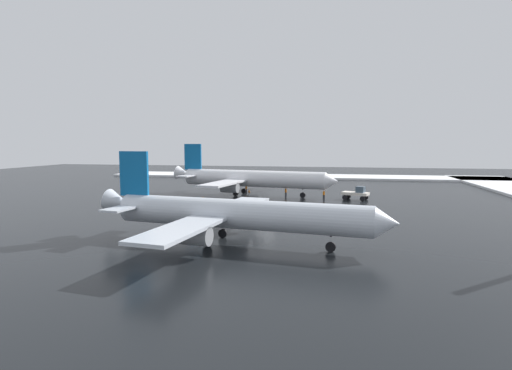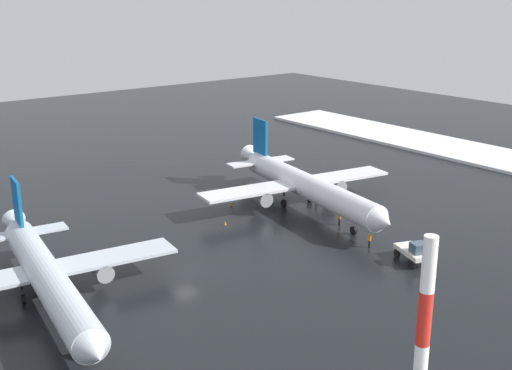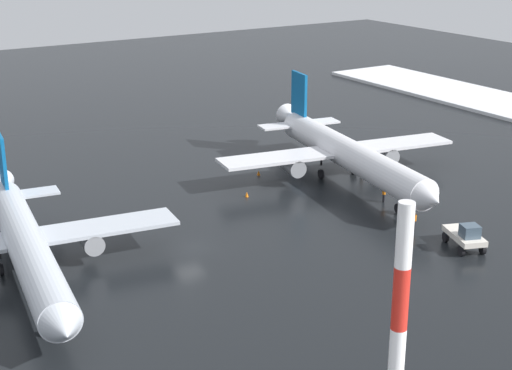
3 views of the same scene
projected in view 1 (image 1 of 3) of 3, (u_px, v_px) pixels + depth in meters
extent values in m
plane|color=black|center=(265.00, 219.00, 54.17)|extent=(240.00, 240.00, 0.00)
cube|color=white|center=(303.00, 176.00, 119.56)|extent=(14.00, 116.00, 0.53)
cylinder|color=white|center=(253.00, 179.00, 77.64)|extent=(7.91, 28.52, 3.22)
cone|color=white|center=(332.00, 181.00, 72.28)|extent=(3.39, 2.75, 3.06)
cone|color=white|center=(184.00, 174.00, 83.00)|extent=(3.26, 3.79, 3.13)
cube|color=white|center=(254.00, 176.00, 85.88)|extent=(12.82, 6.16, 0.34)
cylinder|color=gray|center=(253.00, 182.00, 84.05)|extent=(2.40, 3.49, 1.89)
cube|color=white|center=(223.00, 183.00, 71.44)|extent=(12.82, 6.16, 0.34)
cylinder|color=gray|center=(230.00, 188.00, 73.13)|extent=(2.40, 3.49, 1.89)
cube|color=#0C5999|center=(193.00, 157.00, 81.84)|extent=(0.97, 3.79, 5.30)
cube|color=white|center=(201.00, 174.00, 84.80)|extent=(4.89, 3.18, 0.23)
cube|color=white|center=(187.00, 176.00, 79.52)|extent=(4.89, 3.18, 0.23)
cylinder|color=black|center=(303.00, 188.00, 74.31)|extent=(0.23, 0.23, 0.66)
cylinder|color=black|center=(303.00, 195.00, 74.46)|extent=(0.50, 1.08, 1.04)
cylinder|color=black|center=(244.00, 184.00, 80.72)|extent=(0.23, 0.23, 0.66)
cylinder|color=black|center=(244.00, 191.00, 80.86)|extent=(0.50, 1.08, 1.04)
cylinder|color=black|center=(236.00, 186.00, 76.84)|extent=(0.23, 0.23, 0.66)
cylinder|color=black|center=(236.00, 193.00, 76.99)|extent=(0.50, 1.08, 1.04)
cylinder|color=silver|center=(239.00, 214.00, 40.18)|extent=(6.50, 26.55, 2.99)
cone|color=silver|center=(388.00, 223.00, 35.65)|extent=(3.10, 2.47, 2.84)
cone|color=silver|center=(119.00, 202.00, 44.72)|extent=(2.94, 3.45, 2.91)
cube|color=silver|center=(240.00, 205.00, 47.84)|extent=(11.85, 5.37, 0.32)
cylinder|color=gray|center=(238.00, 215.00, 46.14)|extent=(2.14, 3.20, 1.76)
cube|color=silver|center=(180.00, 230.00, 34.25)|extent=(11.85, 5.37, 0.32)
cylinder|color=gray|center=(194.00, 235.00, 35.86)|extent=(2.14, 3.20, 1.76)
cube|color=#0C5999|center=(134.00, 174.00, 43.70)|extent=(0.79, 3.53, 4.92)
cube|color=silver|center=(150.00, 201.00, 46.49)|extent=(4.49, 2.83, 0.21)
cube|color=silver|center=(121.00, 208.00, 41.52)|extent=(4.49, 2.83, 0.21)
cylinder|color=black|center=(331.00, 234.00, 37.38)|extent=(0.21, 0.21, 0.62)
cylinder|color=black|center=(331.00, 247.00, 37.52)|extent=(0.43, 1.00, 0.97)
cylinder|color=black|center=(223.00, 222.00, 42.98)|extent=(0.21, 0.21, 0.62)
cylinder|color=black|center=(223.00, 233.00, 43.12)|extent=(0.43, 1.00, 0.97)
cylinder|color=black|center=(207.00, 229.00, 39.34)|extent=(0.21, 0.21, 0.62)
cylinder|color=black|center=(207.00, 242.00, 39.47)|extent=(0.43, 1.00, 0.97)
cube|color=silver|center=(355.00, 194.00, 71.79)|extent=(3.65, 5.08, 0.50)
cube|color=#3F5160|center=(361.00, 189.00, 71.24)|extent=(1.89, 1.83, 1.10)
cylinder|color=black|center=(366.00, 197.00, 71.88)|extent=(0.61, 0.96, 0.90)
cylinder|color=black|center=(363.00, 199.00, 70.20)|extent=(0.61, 0.96, 0.90)
cylinder|color=black|center=(348.00, 196.00, 73.54)|extent=(0.61, 0.96, 0.90)
cylinder|color=black|center=(345.00, 197.00, 71.85)|extent=(0.61, 0.96, 0.90)
cylinder|color=black|center=(286.00, 195.00, 75.97)|extent=(0.16, 0.16, 0.85)
cylinder|color=black|center=(285.00, 195.00, 76.06)|extent=(0.16, 0.16, 0.85)
cylinder|color=orange|center=(286.00, 191.00, 75.94)|extent=(0.36, 0.36, 0.62)
sphere|color=tan|center=(286.00, 188.00, 75.89)|extent=(0.24, 0.24, 0.24)
cylinder|color=black|center=(246.00, 191.00, 81.71)|extent=(0.16, 0.16, 0.85)
cylinder|color=black|center=(247.00, 191.00, 81.75)|extent=(0.16, 0.16, 0.85)
cylinder|color=orange|center=(246.00, 187.00, 81.65)|extent=(0.36, 0.36, 0.62)
sphere|color=tan|center=(246.00, 185.00, 81.61)|extent=(0.24, 0.24, 0.24)
cylinder|color=black|center=(323.00, 197.00, 72.29)|extent=(0.16, 0.16, 0.85)
cylinder|color=black|center=(324.00, 197.00, 72.18)|extent=(0.16, 0.16, 0.85)
cylinder|color=orange|center=(324.00, 193.00, 72.16)|extent=(0.36, 0.36, 0.62)
sphere|color=tan|center=(324.00, 191.00, 72.11)|extent=(0.24, 0.24, 0.24)
cone|color=orange|center=(225.00, 203.00, 66.85)|extent=(0.36, 0.36, 0.55)
cone|color=orange|center=(249.00, 190.00, 83.81)|extent=(0.36, 0.36, 0.55)
cone|color=orange|center=(203.00, 198.00, 72.76)|extent=(0.36, 0.36, 0.55)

